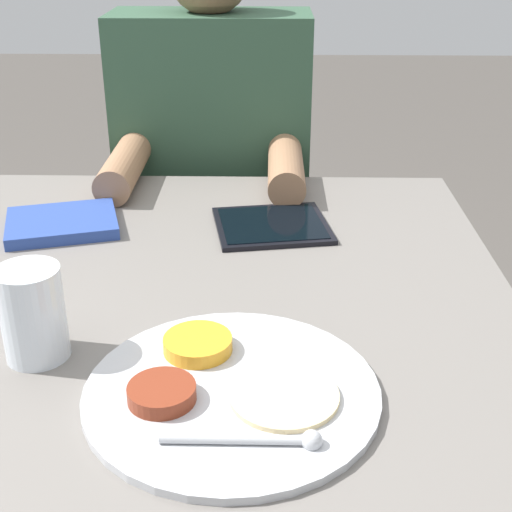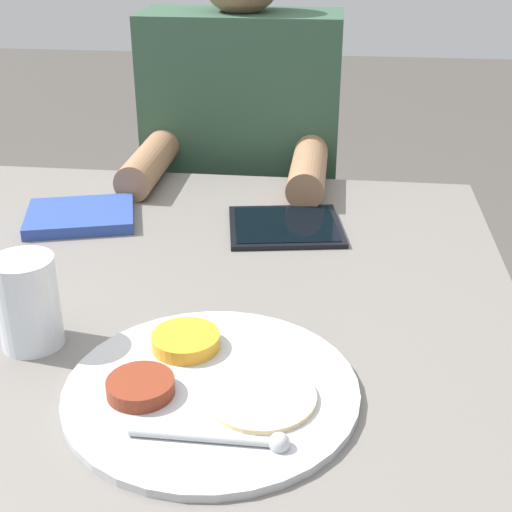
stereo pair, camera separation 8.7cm
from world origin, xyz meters
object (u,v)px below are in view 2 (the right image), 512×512
object	(u,v)px
tablet_device	(285,226)
thali_tray	(208,386)
person_diner	(243,223)
drinking_glass	(28,302)
red_notebook	(81,217)

from	to	relation	value
tablet_device	thali_tray	bearing A→B (deg)	-95.98
tablet_device	person_diner	size ratio (longest dim) A/B	0.18
thali_tray	person_diner	world-z (taller)	person_diner
thali_tray	tablet_device	world-z (taller)	thali_tray
drinking_glass	person_diner	bearing A→B (deg)	79.50
thali_tray	drinking_glass	world-z (taller)	drinking_glass
drinking_glass	tablet_device	bearing A→B (deg)	54.26
person_diner	drinking_glass	world-z (taller)	person_diner
thali_tray	person_diner	xyz separation A→B (m)	(-0.08, 0.89, -0.19)
person_diner	drinking_glass	distance (m)	0.87
tablet_device	drinking_glass	distance (m)	0.49
person_diner	drinking_glass	bearing A→B (deg)	-100.50
red_notebook	drinking_glass	xyz separation A→B (m)	(0.07, -0.38, 0.05)
red_notebook	drinking_glass	distance (m)	0.39
tablet_device	drinking_glass	size ratio (longest dim) A/B	1.83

